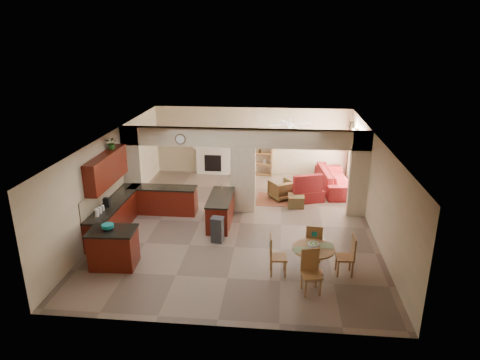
# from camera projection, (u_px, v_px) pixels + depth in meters

# --- Properties ---
(floor) EXTENTS (10.00, 10.00, 0.00)m
(floor) POSITION_uv_depth(u_px,v_px,m) (240.00, 223.00, 13.43)
(floor) COLOR #7A6554
(floor) RESTS_ON ground
(ceiling) EXTENTS (10.00, 10.00, 0.00)m
(ceiling) POSITION_uv_depth(u_px,v_px,m) (240.00, 136.00, 12.52)
(ceiling) COLOR white
(ceiling) RESTS_ON wall_back
(wall_back) EXTENTS (8.00, 0.00, 8.00)m
(wall_back) POSITION_uv_depth(u_px,v_px,m) (252.00, 141.00, 17.68)
(wall_back) COLOR beige
(wall_back) RESTS_ON floor
(wall_front) EXTENTS (8.00, 0.00, 8.00)m
(wall_front) POSITION_uv_depth(u_px,v_px,m) (215.00, 266.00, 8.27)
(wall_front) COLOR beige
(wall_front) RESTS_ON floor
(wall_left) EXTENTS (0.00, 10.00, 10.00)m
(wall_left) POSITION_uv_depth(u_px,v_px,m) (113.00, 177.00, 13.34)
(wall_left) COLOR beige
(wall_left) RESTS_ON floor
(wall_right) EXTENTS (0.00, 10.00, 10.00)m
(wall_right) POSITION_uv_depth(u_px,v_px,m) (375.00, 185.00, 12.61)
(wall_right) COLOR beige
(wall_right) RESTS_ON floor
(partition_left_pier) EXTENTS (0.60, 0.25, 2.80)m
(partition_left_pier) POSITION_uv_depth(u_px,v_px,m) (133.00, 168.00, 14.25)
(partition_left_pier) COLOR beige
(partition_left_pier) RESTS_ON floor
(partition_center_pier) EXTENTS (0.80, 0.25, 2.20)m
(partition_center_pier) POSITION_uv_depth(u_px,v_px,m) (243.00, 180.00, 14.01)
(partition_center_pier) COLOR beige
(partition_center_pier) RESTS_ON floor
(partition_right_pier) EXTENTS (0.60, 0.25, 2.80)m
(partition_right_pier) POSITION_uv_depth(u_px,v_px,m) (359.00, 174.00, 13.58)
(partition_right_pier) COLOR beige
(partition_right_pier) RESTS_ON floor
(partition_header) EXTENTS (8.00, 0.25, 0.60)m
(partition_header) POSITION_uv_depth(u_px,v_px,m) (243.00, 138.00, 13.55)
(partition_header) COLOR beige
(partition_header) RESTS_ON partition_center_pier
(kitchen_counter) EXTENTS (2.52, 3.29, 1.48)m
(kitchen_counter) POSITION_uv_depth(u_px,v_px,m) (136.00, 209.00, 13.35)
(kitchen_counter) COLOR #3B0A06
(kitchen_counter) RESTS_ON floor
(upper_cabinets) EXTENTS (0.35, 2.40, 0.90)m
(upper_cabinets) POSITION_uv_depth(u_px,v_px,m) (107.00, 169.00, 12.40)
(upper_cabinets) COLOR #3B0A06
(upper_cabinets) RESTS_ON wall_left
(peninsula) EXTENTS (0.70, 1.85, 0.91)m
(peninsula) POSITION_uv_depth(u_px,v_px,m) (221.00, 210.00, 13.23)
(peninsula) COLOR #3B0A06
(peninsula) RESTS_ON floor
(wall_clock) EXTENTS (0.34, 0.03, 0.34)m
(wall_clock) POSITION_uv_depth(u_px,v_px,m) (180.00, 139.00, 13.61)
(wall_clock) COLOR #4E371A
(wall_clock) RESTS_ON partition_header
(rug) EXTENTS (1.60, 1.30, 0.01)m
(rug) POSITION_uv_depth(u_px,v_px,m) (279.00, 200.00, 15.30)
(rug) COLOR #945636
(rug) RESTS_ON floor
(fireplace) EXTENTS (1.60, 0.35, 1.20)m
(fireplace) POSITION_uv_depth(u_px,v_px,m) (213.00, 160.00, 17.92)
(fireplace) COLOR white
(fireplace) RESTS_ON floor
(shelving_unit) EXTENTS (1.00, 0.32, 1.80)m
(shelving_unit) POSITION_uv_depth(u_px,v_px,m) (260.00, 154.00, 17.64)
(shelving_unit) COLOR #9A5F35
(shelving_unit) RESTS_ON floor
(window_a) EXTENTS (0.02, 0.90, 1.90)m
(window_a) POSITION_uv_depth(u_px,v_px,m) (360.00, 168.00, 14.84)
(window_a) COLOR white
(window_a) RESTS_ON wall_right
(window_b) EXTENTS (0.02, 0.90, 1.90)m
(window_b) POSITION_uv_depth(u_px,v_px,m) (353.00, 155.00, 16.44)
(window_b) COLOR white
(window_b) RESTS_ON wall_right
(glazed_door) EXTENTS (0.02, 0.70, 2.10)m
(glazed_door) POSITION_uv_depth(u_px,v_px,m) (356.00, 165.00, 15.69)
(glazed_door) COLOR white
(glazed_door) RESTS_ON wall_right
(drape_a_left) EXTENTS (0.10, 0.28, 2.30)m
(drape_a_left) POSITION_uv_depth(u_px,v_px,m) (362.00, 174.00, 14.28)
(drape_a_left) COLOR #3D1819
(drape_a_left) RESTS_ON wall_right
(drape_a_right) EXTENTS (0.10, 0.28, 2.30)m
(drape_a_right) POSITION_uv_depth(u_px,v_px,m) (356.00, 163.00, 15.41)
(drape_a_right) COLOR #3D1819
(drape_a_right) RESTS_ON wall_right
(drape_b_left) EXTENTS (0.10, 0.28, 2.30)m
(drape_b_left) POSITION_uv_depth(u_px,v_px,m) (354.00, 159.00, 15.88)
(drape_b_left) COLOR #3D1819
(drape_b_left) RESTS_ON wall_right
(drape_b_right) EXTENTS (0.10, 0.28, 2.30)m
(drape_b_right) POSITION_uv_depth(u_px,v_px,m) (349.00, 151.00, 17.01)
(drape_b_right) COLOR #3D1819
(drape_b_right) RESTS_ON wall_right
(ceiling_fan) EXTENTS (1.00, 1.00, 0.10)m
(ceiling_fan) POSITION_uv_depth(u_px,v_px,m) (290.00, 124.00, 15.28)
(ceiling_fan) COLOR white
(ceiling_fan) RESTS_ON ceiling
(kitchen_island) EXTENTS (1.21, 0.89, 1.01)m
(kitchen_island) POSITION_uv_depth(u_px,v_px,m) (114.00, 248.00, 10.83)
(kitchen_island) COLOR #3B0A06
(kitchen_island) RESTS_ON floor
(teal_bowl) EXTENTS (0.30, 0.30, 0.14)m
(teal_bowl) POSITION_uv_depth(u_px,v_px,m) (108.00, 227.00, 10.67)
(teal_bowl) COLOR #138684
(teal_bowl) RESTS_ON kitchen_island
(trash_can) EXTENTS (0.36, 0.32, 0.69)m
(trash_can) POSITION_uv_depth(u_px,v_px,m) (217.00, 231.00, 12.14)
(trash_can) COLOR #2D2D2F
(trash_can) RESTS_ON floor
(dining_table) EXTENTS (1.04, 1.04, 0.71)m
(dining_table) POSITION_uv_depth(u_px,v_px,m) (313.00, 256.00, 10.48)
(dining_table) COLOR #9A5F35
(dining_table) RESTS_ON floor
(fruit_bowl) EXTENTS (0.28, 0.28, 0.15)m
(fruit_bowl) POSITION_uv_depth(u_px,v_px,m) (313.00, 246.00, 10.36)
(fruit_bowl) COLOR #83B727
(fruit_bowl) RESTS_ON dining_table
(sofa) EXTENTS (2.86, 1.37, 0.81)m
(sofa) POSITION_uv_depth(u_px,v_px,m) (335.00, 179.00, 16.19)
(sofa) COLOR maroon
(sofa) RESTS_ON floor
(chaise) EXTENTS (1.27, 1.15, 0.42)m
(chaise) POSITION_uv_depth(u_px,v_px,m) (307.00, 194.00, 15.23)
(chaise) COLOR maroon
(chaise) RESTS_ON floor
(armchair) EXTENTS (1.02, 1.03, 0.68)m
(armchair) POSITION_uv_depth(u_px,v_px,m) (281.00, 189.00, 15.31)
(armchair) COLOR maroon
(armchair) RESTS_ON floor
(ottoman) EXTENTS (0.54, 0.54, 0.40)m
(ottoman) POSITION_uv_depth(u_px,v_px,m) (296.00, 201.00, 14.66)
(ottoman) COLOR maroon
(ottoman) RESTS_ON floor
(plant) EXTENTS (0.38, 0.34, 0.39)m
(plant) POSITION_uv_depth(u_px,v_px,m) (112.00, 143.00, 12.70)
(plant) COLOR #164312
(plant) RESTS_ON upper_cabinets
(chair_north) EXTENTS (0.46, 0.46, 1.02)m
(chair_north) POSITION_uv_depth(u_px,v_px,m) (314.00, 241.00, 11.06)
(chair_north) COLOR #9A5F35
(chair_north) RESTS_ON floor
(chair_east) EXTENTS (0.44, 0.43, 1.02)m
(chair_east) POSITION_uv_depth(u_px,v_px,m) (349.00, 254.00, 10.43)
(chair_east) COLOR #9A5F35
(chair_east) RESTS_ON floor
(chair_south) EXTENTS (0.50, 0.50, 1.02)m
(chair_south) POSITION_uv_depth(u_px,v_px,m) (311.00, 269.00, 9.76)
(chair_south) COLOR #9A5F35
(chair_south) RESTS_ON floor
(chair_west) EXTENTS (0.45, 0.45, 1.02)m
(chair_west) POSITION_uv_depth(u_px,v_px,m) (275.00, 254.00, 10.45)
(chair_west) COLOR #9A5F35
(chair_west) RESTS_ON floor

